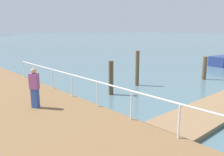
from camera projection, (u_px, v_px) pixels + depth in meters
The scene contains 5 objects.
ground_plane at pixel (81, 81), 16.11m from camera, with size 300.00×300.00×0.00m, color slate.
dock_piling_0 at pixel (137, 68), 14.72m from camera, with size 0.24×0.24×2.20m, color brown.
dock_piling_1 at pixel (205, 68), 16.51m from camera, with size 0.29×0.29×1.62m, color brown.
dock_piling_2 at pixel (111, 78), 12.70m from camera, with size 0.26×0.26×1.86m, color brown.
pedestrian_2 at pixel (35, 88), 9.42m from camera, with size 0.36×0.42×1.63m.
Camera 1 is at (-8.89, 6.88, 3.60)m, focal length 37.71 mm.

